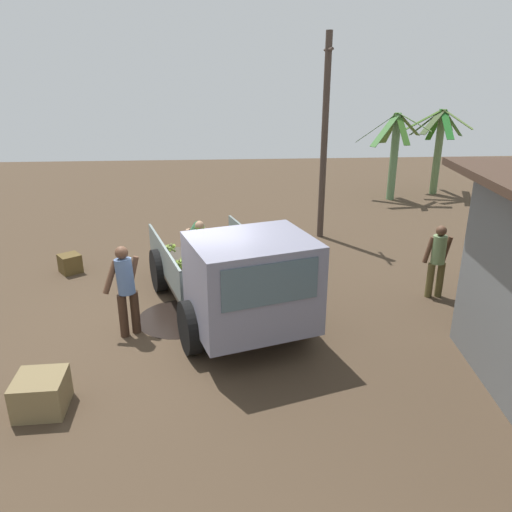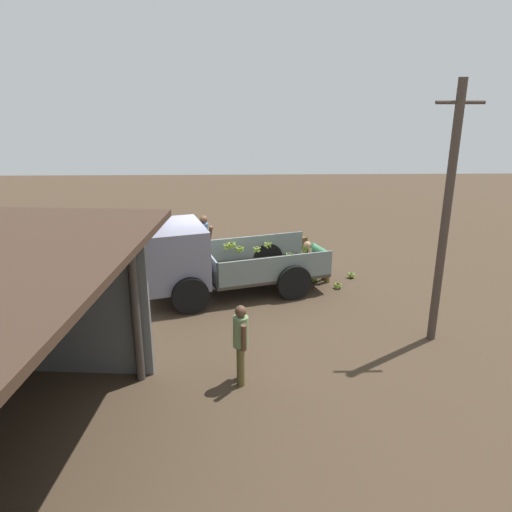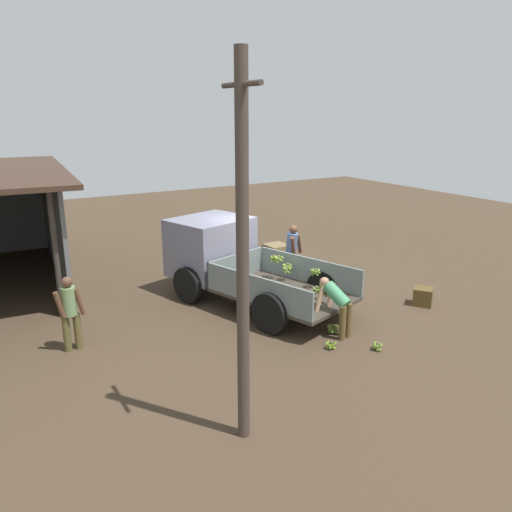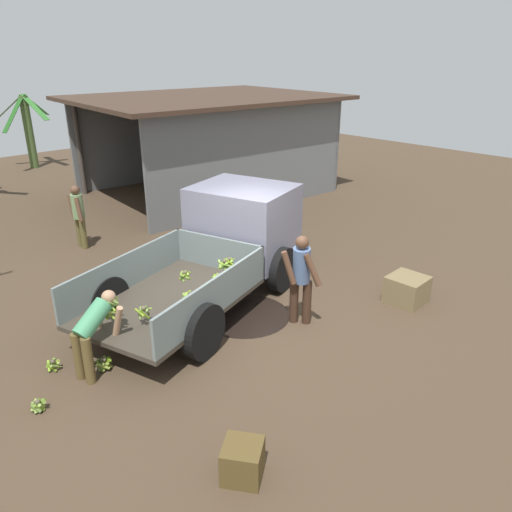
{
  "view_description": "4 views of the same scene",
  "coord_description": "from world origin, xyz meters",
  "px_view_note": "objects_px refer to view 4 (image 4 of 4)",
  "views": [
    {
      "loc": [
        8.47,
        0.76,
        4.49
      ],
      "look_at": [
        -1.02,
        1.44,
        0.91
      ],
      "focal_mm": 35.0,
      "sensor_mm": 36.0,
      "label": 1
    },
    {
      "loc": [
        -0.83,
        13.21,
        5.22
      ],
      "look_at": [
        -1.13,
        1.57,
        1.26
      ],
      "focal_mm": 35.0,
      "sensor_mm": 36.0,
      "label": 2
    },
    {
      "loc": [
        -10.5,
        6.66,
        4.63
      ],
      "look_at": [
        -0.94,
        0.99,
        1.4
      ],
      "focal_mm": 35.0,
      "sensor_mm": 36.0,
      "label": 3
    },
    {
      "loc": [
        -5.5,
        -6.02,
        4.51
      ],
      "look_at": [
        0.19,
        -0.01,
        1.06
      ],
      "focal_mm": 35.0,
      "sensor_mm": 36.0,
      "label": 4
    }
  ],
  "objects_px": {
    "person_worker_loading": "(93,330)",
    "banana_bunch_on_ground_1": "(53,364)",
    "person_foreground_visitor": "(301,276)",
    "person_bystander_near_shed": "(78,214)",
    "cargo_truck": "(231,236)",
    "banana_bunch_on_ground_0": "(38,405)",
    "banana_bunch_on_ground_2": "(104,363)",
    "wooden_crate_1": "(407,289)",
    "wooden_crate_0": "(243,461)"
  },
  "relations": [
    {
      "from": "person_worker_loading",
      "to": "banana_bunch_on_ground_1",
      "type": "relative_size",
      "value": 5.53
    },
    {
      "from": "person_foreground_visitor",
      "to": "banana_bunch_on_ground_1",
      "type": "bearing_deg",
      "value": -58.24
    },
    {
      "from": "person_bystander_near_shed",
      "to": "banana_bunch_on_ground_1",
      "type": "xyz_separation_m",
      "value": [
        -2.62,
        -4.47,
        -0.76
      ]
    },
    {
      "from": "cargo_truck",
      "to": "person_worker_loading",
      "type": "distance_m",
      "value": 3.59
    },
    {
      "from": "person_worker_loading",
      "to": "banana_bunch_on_ground_1",
      "type": "distance_m",
      "value": 0.95
    },
    {
      "from": "person_foreground_visitor",
      "to": "person_bystander_near_shed",
      "type": "xyz_separation_m",
      "value": [
        -1.13,
        6.1,
        -0.06
      ]
    },
    {
      "from": "person_foreground_visitor",
      "to": "banana_bunch_on_ground_0",
      "type": "height_order",
      "value": "person_foreground_visitor"
    },
    {
      "from": "cargo_truck",
      "to": "person_bystander_near_shed",
      "type": "height_order",
      "value": "cargo_truck"
    },
    {
      "from": "person_bystander_near_shed",
      "to": "cargo_truck",
      "type": "bearing_deg",
      "value": 107.99
    },
    {
      "from": "banana_bunch_on_ground_2",
      "to": "wooden_crate_1",
      "type": "height_order",
      "value": "wooden_crate_1"
    },
    {
      "from": "cargo_truck",
      "to": "wooden_crate_1",
      "type": "distance_m",
      "value": 3.55
    },
    {
      "from": "banana_bunch_on_ground_2",
      "to": "person_worker_loading",
      "type": "bearing_deg",
      "value": -179.32
    },
    {
      "from": "wooden_crate_1",
      "to": "cargo_truck",
      "type": "bearing_deg",
      "value": 123.65
    },
    {
      "from": "banana_bunch_on_ground_0",
      "to": "cargo_truck",
      "type": "bearing_deg",
      "value": 14.72
    },
    {
      "from": "banana_bunch_on_ground_2",
      "to": "wooden_crate_0",
      "type": "bearing_deg",
      "value": -86.98
    },
    {
      "from": "banana_bunch_on_ground_0",
      "to": "wooden_crate_0",
      "type": "distance_m",
      "value": 2.99
    },
    {
      "from": "person_worker_loading",
      "to": "banana_bunch_on_ground_0",
      "type": "distance_m",
      "value": 1.21
    },
    {
      "from": "wooden_crate_0",
      "to": "person_foreground_visitor",
      "type": "bearing_deg",
      "value": 31.55
    },
    {
      "from": "wooden_crate_1",
      "to": "banana_bunch_on_ground_0",
      "type": "bearing_deg",
      "value": 164.95
    },
    {
      "from": "person_bystander_near_shed",
      "to": "wooden_crate_0",
      "type": "relative_size",
      "value": 3.5
    },
    {
      "from": "person_worker_loading",
      "to": "wooden_crate_1",
      "type": "relative_size",
      "value": 1.81
    },
    {
      "from": "person_foreground_visitor",
      "to": "person_worker_loading",
      "type": "bearing_deg",
      "value": -53.4
    },
    {
      "from": "banana_bunch_on_ground_2",
      "to": "wooden_crate_0",
      "type": "relative_size",
      "value": 0.64
    },
    {
      "from": "banana_bunch_on_ground_1",
      "to": "banana_bunch_on_ground_2",
      "type": "xyz_separation_m",
      "value": [
        0.56,
        -0.52,
        0.01
      ]
    },
    {
      "from": "cargo_truck",
      "to": "wooden_crate_0",
      "type": "distance_m",
      "value": 5.1
    },
    {
      "from": "person_foreground_visitor",
      "to": "cargo_truck",
      "type": "bearing_deg",
      "value": -129.68
    },
    {
      "from": "person_worker_loading",
      "to": "cargo_truck",
      "type": "bearing_deg",
      "value": 0.64
    },
    {
      "from": "wooden_crate_1",
      "to": "wooden_crate_0",
      "type": "bearing_deg",
      "value": -168.96
    },
    {
      "from": "person_bystander_near_shed",
      "to": "wooden_crate_0",
      "type": "height_order",
      "value": "person_bystander_near_shed"
    },
    {
      "from": "wooden_crate_0",
      "to": "cargo_truck",
      "type": "bearing_deg",
      "value": 50.49
    },
    {
      "from": "person_foreground_visitor",
      "to": "banana_bunch_on_ground_2",
      "type": "height_order",
      "value": "person_foreground_visitor"
    },
    {
      "from": "cargo_truck",
      "to": "person_bystander_near_shed",
      "type": "distance_m",
      "value": 4.28
    },
    {
      "from": "wooden_crate_0",
      "to": "banana_bunch_on_ground_1",
      "type": "bearing_deg",
      "value": 101.66
    },
    {
      "from": "banana_bunch_on_ground_2",
      "to": "cargo_truck",
      "type": "bearing_deg",
      "value": 15.28
    },
    {
      "from": "person_bystander_near_shed",
      "to": "banana_bunch_on_ground_1",
      "type": "distance_m",
      "value": 5.24
    },
    {
      "from": "banana_bunch_on_ground_0",
      "to": "banana_bunch_on_ground_1",
      "type": "relative_size",
      "value": 1.06
    },
    {
      "from": "banana_bunch_on_ground_2",
      "to": "wooden_crate_0",
      "type": "xyz_separation_m",
      "value": [
        0.16,
        -2.97,
        0.11
      ]
    },
    {
      "from": "person_foreground_visitor",
      "to": "person_worker_loading",
      "type": "distance_m",
      "value": 3.47
    },
    {
      "from": "person_bystander_near_shed",
      "to": "wooden_crate_1",
      "type": "distance_m",
      "value": 7.69
    },
    {
      "from": "person_bystander_near_shed",
      "to": "wooden_crate_1",
      "type": "bearing_deg",
      "value": 115.09
    },
    {
      "from": "banana_bunch_on_ground_1",
      "to": "banana_bunch_on_ground_0",
      "type": "bearing_deg",
      "value": -124.59
    },
    {
      "from": "banana_bunch_on_ground_1",
      "to": "wooden_crate_1",
      "type": "bearing_deg",
      "value": -23.05
    },
    {
      "from": "wooden_crate_1",
      "to": "person_foreground_visitor",
      "type": "bearing_deg",
      "value": 157.6
    },
    {
      "from": "person_foreground_visitor",
      "to": "banana_bunch_on_ground_2",
      "type": "relative_size",
      "value": 5.87
    },
    {
      "from": "person_bystander_near_shed",
      "to": "wooden_crate_1",
      "type": "relative_size",
      "value": 2.31
    },
    {
      "from": "banana_bunch_on_ground_0",
      "to": "banana_bunch_on_ground_1",
      "type": "xyz_separation_m",
      "value": [
        0.53,
        0.77,
        0.0
      ]
    },
    {
      "from": "banana_bunch_on_ground_0",
      "to": "banana_bunch_on_ground_2",
      "type": "relative_size",
      "value": 0.82
    },
    {
      "from": "person_bystander_near_shed",
      "to": "banana_bunch_on_ground_2",
      "type": "bearing_deg",
      "value": 67.85
    },
    {
      "from": "banana_bunch_on_ground_2",
      "to": "wooden_crate_0",
      "type": "distance_m",
      "value": 2.97
    },
    {
      "from": "wooden_crate_0",
      "to": "banana_bunch_on_ground_2",
      "type": "bearing_deg",
      "value": 93.02
    }
  ]
}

